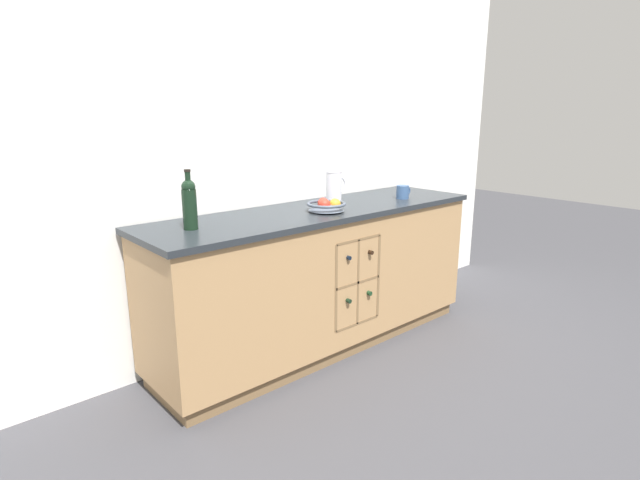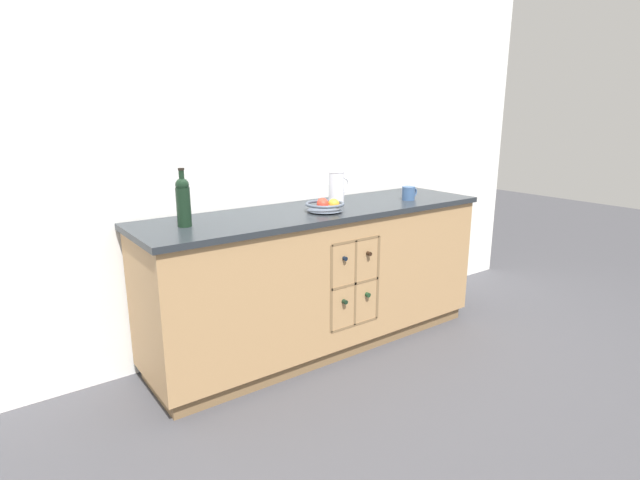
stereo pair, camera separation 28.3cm
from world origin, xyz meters
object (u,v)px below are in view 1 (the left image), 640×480
white_pitcher (334,187)px  fruit_bowl (327,205)px  ceramic_mug (403,192)px  standing_wine_bottle (189,203)px

white_pitcher → fruit_bowl: bearing=-141.8°
fruit_bowl → white_pitcher: white_pitcher is taller
fruit_bowl → ceramic_mug: bearing=-0.1°
fruit_bowl → standing_wine_bottle: 0.86m
standing_wine_bottle → ceramic_mug: bearing=-4.4°
fruit_bowl → standing_wine_bottle: bearing=171.9°
white_pitcher → standing_wine_bottle: bearing=-176.8°
fruit_bowl → white_pitcher: 0.30m
fruit_bowl → ceramic_mug: (0.72, -0.00, 0.01)m
ceramic_mug → standing_wine_bottle: (-1.57, 0.12, 0.09)m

